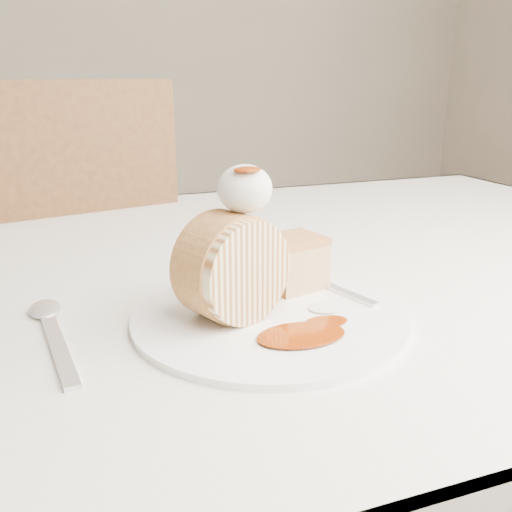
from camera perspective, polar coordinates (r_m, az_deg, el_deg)
name	(u,v)px	position (r m, az deg, el deg)	size (l,w,h in m)	color
table	(251,323)	(0.76, -0.52, -6.71)	(1.40, 0.90, 0.75)	silver
chair_far	(46,301)	(1.19, -20.27, -4.25)	(0.54, 0.54, 0.97)	brown
plate	(269,317)	(0.55, 1.35, -6.15)	(0.26, 0.26, 0.01)	white
roulade_slice	(233,268)	(0.53, -2.36, -1.20)	(0.10, 0.10, 0.05)	beige
cake_chunk	(294,265)	(0.61, 3.78, -0.95)	(0.06, 0.05, 0.05)	#D2844F
whipped_cream	(245,189)	(0.52, -1.13, 6.73)	(0.05, 0.05, 0.04)	silver
caramel_drizzle	(247,163)	(0.50, -0.88, 9.26)	(0.03, 0.02, 0.01)	#7C2805
caramel_pool	(301,335)	(0.50, 4.53, -7.85)	(0.08, 0.05, 0.00)	#7C2805
fork	(336,289)	(0.61, 8.03, -3.30)	(0.02, 0.16, 0.00)	silver
spoon	(59,349)	(0.52, -19.08, -8.83)	(0.03, 0.18, 0.00)	silver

